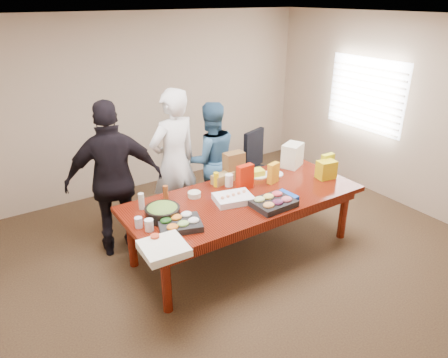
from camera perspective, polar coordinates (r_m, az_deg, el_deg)
floor at (r=5.17m, az=2.66°, el=-9.96°), size 5.50×5.00×0.02m
ceiling at (r=4.28m, az=3.41°, el=21.73°), size 5.50×5.00×0.02m
wall_back at (r=6.64m, az=-10.01°, el=10.47°), size 5.50×0.04×2.70m
wall_right at (r=6.49m, az=23.25°, el=8.56°), size 0.04×5.00×2.70m
window_panel at (r=6.78m, az=19.15°, el=11.09°), size 0.03×1.40×1.10m
window_blinds at (r=6.74m, az=18.94°, el=11.06°), size 0.04×1.36×1.00m
conference_table at (r=4.96m, az=2.74°, el=-6.29°), size 2.80×1.20×0.75m
office_chair at (r=6.08m, az=5.19°, el=1.19°), size 0.67×0.67×1.04m
person_center at (r=5.25m, az=-6.95°, el=2.35°), size 0.76×0.57×1.90m
person_right at (r=5.68m, az=-1.88°, el=2.74°), size 0.91×0.78×1.62m
person_left at (r=4.89m, az=-15.04°, el=-0.17°), size 1.18×0.71×1.89m
veggie_tray at (r=4.18m, az=-6.18°, el=-6.30°), size 0.51×0.45×0.06m
fruit_tray at (r=4.58m, az=6.83°, el=-3.36°), size 0.47×0.37×0.07m
sheet_cake at (r=4.65m, az=1.32°, el=-2.73°), size 0.48×0.40×0.07m
salad_bowl at (r=4.36m, az=-8.58°, el=-4.66°), size 0.40×0.40×0.12m
chip_bag_blue at (r=4.71m, az=7.81°, el=-2.74°), size 0.38×0.30×0.05m
chip_bag_red at (r=4.91m, az=2.96°, el=0.27°), size 0.21×0.10×0.31m
chip_bag_yellow at (r=5.50m, az=14.21°, el=2.06°), size 0.18×0.08×0.27m
chip_bag_orange at (r=5.12m, az=6.90°, el=0.85°), size 0.18×0.11×0.26m
mayo_jar at (r=5.00m, az=0.69°, el=-0.18°), size 0.10×0.10×0.15m
mustard_bottle at (r=4.99m, az=-1.09°, el=-0.07°), size 0.07×0.07×0.18m
dressing_bottle at (r=4.67m, az=-8.14°, el=-2.02°), size 0.06×0.06×0.19m
ranch_bottle at (r=4.55m, az=-11.45°, el=-3.06°), size 0.07×0.07×0.19m
banana_bunch at (r=5.30m, az=4.17°, el=0.81°), size 0.29×0.20×0.09m
bread_loaf at (r=5.10m, az=-0.15°, el=0.14°), size 0.32×0.18×0.12m
kraft_bag at (r=5.21m, az=1.39°, el=1.95°), size 0.26×0.16×0.34m
red_cup at (r=3.91m, az=-9.59°, el=-8.45°), size 0.11×0.11×0.11m
clear_cup_a at (r=4.15m, az=-10.40°, el=-6.35°), size 0.11×0.11×0.12m
clear_cup_b at (r=4.23m, az=-11.83°, el=-5.96°), size 0.08×0.08×0.11m
pizza_box_lower at (r=3.83m, az=-8.38°, el=-9.79°), size 0.41×0.41×0.05m
pizza_box_upper at (r=3.78m, az=-8.42°, el=-9.37°), size 0.42×0.42×0.05m
plate_a at (r=5.39m, az=6.97°, el=0.72°), size 0.31×0.31×0.01m
plate_b at (r=5.32m, az=4.80°, el=0.47°), size 0.28×0.28×0.01m
dip_bowl_a at (r=5.17m, az=3.09°, el=0.08°), size 0.20×0.20×0.06m
dip_bowl_b at (r=4.77m, az=-4.16°, el=-2.16°), size 0.16×0.16×0.06m
grocery_bag_white at (r=5.64m, az=9.53°, el=3.30°), size 0.36×0.32×0.32m
grocery_bag_yellow at (r=5.37m, az=14.09°, el=1.29°), size 0.25×0.20×0.23m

